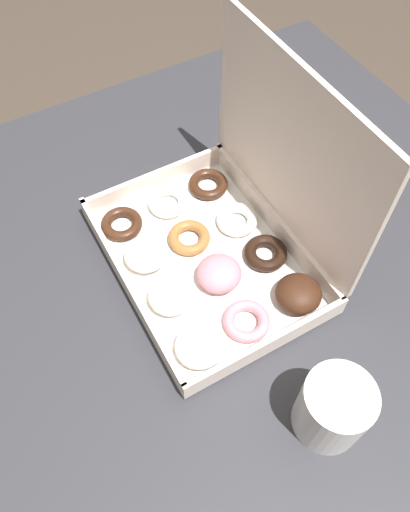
{
  "coord_description": "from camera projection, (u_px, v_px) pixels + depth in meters",
  "views": [
    {
      "loc": [
        0.39,
        -0.25,
        1.42
      ],
      "look_at": [
        0.0,
        -0.04,
        0.77
      ],
      "focal_mm": 35.0,
      "sensor_mm": 36.0,
      "label": 1
    }
  ],
  "objects": [
    {
      "name": "dining_table",
      "position": [
        222.0,
        284.0,
        0.9
      ],
      "size": [
        0.96,
        1.03,
        0.75
      ],
      "color": "#2D2D33",
      "rests_on": "ground_plane"
    },
    {
      "name": "ground_plane",
      "position": [
        215.0,
        399.0,
        1.44
      ],
      "size": [
        8.0,
        8.0,
        0.0
      ],
      "primitive_type": "plane",
      "color": "#42382D"
    },
    {
      "name": "donut_box",
      "position": [
        224.0,
        239.0,
        0.76
      ],
      "size": [
        0.36,
        0.28,
        0.31
      ],
      "color": "silver",
      "rests_on": "dining_table"
    },
    {
      "name": "coffee_mug",
      "position": [
        333.0,
        408.0,
        0.62
      ],
      "size": [
        0.09,
        0.09,
        0.1
      ],
      "color": "white",
      "rests_on": "dining_table"
    }
  ]
}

